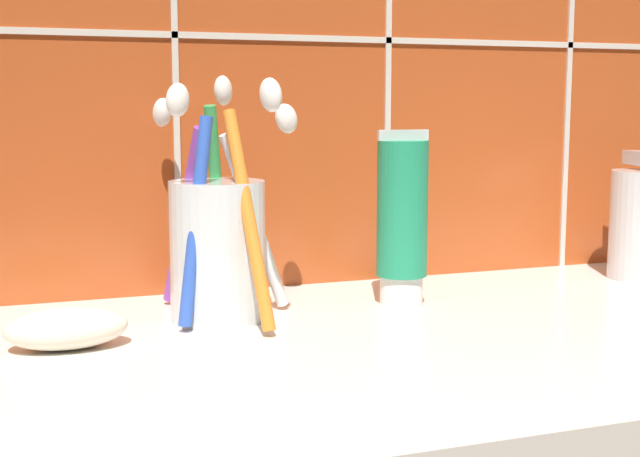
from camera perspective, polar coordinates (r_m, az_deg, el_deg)
sink_counter at (r=61.94cm, az=9.48°, el=-7.23°), size 72.31×36.80×2.00cm
toothbrush_cup at (r=62.75cm, az=-6.53°, el=-0.76°), size 11.25×15.22×17.34cm
toothpaste_tube at (r=67.21cm, az=5.28°, el=0.59°), size 4.02×3.83×13.23cm
soap_bar at (r=57.92cm, az=-15.93°, el=-6.14°), size 7.58×4.32×2.63cm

